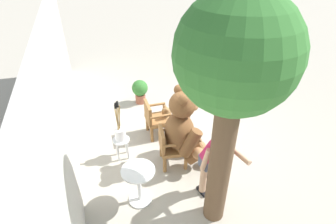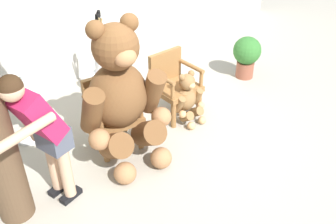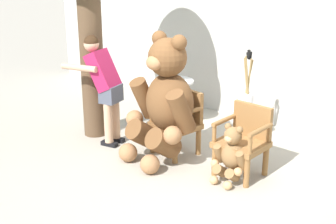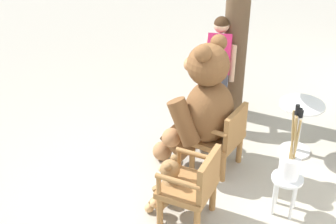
{
  "view_description": "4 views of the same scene",
  "coord_description": "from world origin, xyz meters",
  "px_view_note": "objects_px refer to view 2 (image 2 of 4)",
  "views": [
    {
      "loc": [
        -4.25,
        1.91,
        3.79
      ],
      "look_at": [
        0.32,
        0.32,
        0.69
      ],
      "focal_mm": 28.0,
      "sensor_mm": 36.0,
      "label": 1
    },
    {
      "loc": [
        -2.5,
        -2.61,
        2.9
      ],
      "look_at": [
        -0.11,
        -0.01,
        0.55
      ],
      "focal_mm": 40.0,
      "sensor_mm": 36.0,
      "label": 2
    },
    {
      "loc": [
        3.13,
        -4.05,
        2.64
      ],
      "look_at": [
        -0.35,
        0.16,
        0.72
      ],
      "focal_mm": 50.0,
      "sensor_mm": 36.0,
      "label": 3
    },
    {
      "loc": [
        4.12,
        1.81,
        3.54
      ],
      "look_at": [
        -0.21,
        -0.03,
        0.82
      ],
      "focal_mm": 50.0,
      "sensor_mm": 36.0,
      "label": 4
    }
  ],
  "objects_px": {
    "teddy_bear_small": "(188,98)",
    "round_side_table": "(25,107)",
    "wooden_chair_right": "(173,83)",
    "teddy_bear_large": "(121,95)",
    "wooden_chair_left": "(112,111)",
    "brush_bucket": "(103,60)",
    "white_stool": "(105,79)",
    "potted_plant": "(247,54)",
    "person_visitor": "(41,129)"
  },
  "relations": [
    {
      "from": "person_visitor",
      "to": "round_side_table",
      "type": "relative_size",
      "value": 2.13
    },
    {
      "from": "wooden_chair_right",
      "to": "teddy_bear_small",
      "type": "distance_m",
      "value": 0.3
    },
    {
      "from": "wooden_chair_left",
      "to": "teddy_bear_large",
      "type": "bearing_deg",
      "value": -95.39
    },
    {
      "from": "wooden_chair_right",
      "to": "person_visitor",
      "type": "height_order",
      "value": "person_visitor"
    },
    {
      "from": "brush_bucket",
      "to": "potted_plant",
      "type": "height_order",
      "value": "brush_bucket"
    },
    {
      "from": "person_visitor",
      "to": "white_stool",
      "type": "xyz_separation_m",
      "value": [
        1.51,
        1.28,
        -0.56
      ]
    },
    {
      "from": "teddy_bear_large",
      "to": "white_stool",
      "type": "bearing_deg",
      "value": 65.56
    },
    {
      "from": "round_side_table",
      "to": "potted_plant",
      "type": "relative_size",
      "value": 1.06
    },
    {
      "from": "teddy_bear_small",
      "to": "brush_bucket",
      "type": "height_order",
      "value": "brush_bucket"
    },
    {
      "from": "teddy_bear_large",
      "to": "potted_plant",
      "type": "bearing_deg",
      "value": 5.32
    },
    {
      "from": "teddy_bear_large",
      "to": "teddy_bear_small",
      "type": "bearing_deg",
      "value": -0.58
    },
    {
      "from": "potted_plant",
      "to": "teddy_bear_small",
      "type": "bearing_deg",
      "value": -170.87
    },
    {
      "from": "teddy_bear_large",
      "to": "white_stool",
      "type": "relative_size",
      "value": 3.62
    },
    {
      "from": "wooden_chair_right",
      "to": "teddy_bear_large",
      "type": "xyz_separation_m",
      "value": [
        -1.03,
        -0.27,
        0.35
      ]
    },
    {
      "from": "person_visitor",
      "to": "teddy_bear_small",
      "type": "bearing_deg",
      "value": 3.29
    },
    {
      "from": "wooden_chair_right",
      "to": "potted_plant",
      "type": "height_order",
      "value": "wooden_chair_right"
    },
    {
      "from": "teddy_bear_small",
      "to": "brush_bucket",
      "type": "bearing_deg",
      "value": 113.38
    },
    {
      "from": "brush_bucket",
      "to": "potted_plant",
      "type": "xyz_separation_m",
      "value": [
        2.07,
        -0.91,
        -0.25
      ]
    },
    {
      "from": "person_visitor",
      "to": "white_stool",
      "type": "height_order",
      "value": "person_visitor"
    },
    {
      "from": "person_visitor",
      "to": "potted_plant",
      "type": "distance_m",
      "value": 3.64
    },
    {
      "from": "round_side_table",
      "to": "potted_plant",
      "type": "bearing_deg",
      "value": -14.29
    },
    {
      "from": "wooden_chair_left",
      "to": "brush_bucket",
      "type": "relative_size",
      "value": 0.97
    },
    {
      "from": "person_visitor",
      "to": "white_stool",
      "type": "bearing_deg",
      "value": 40.28
    },
    {
      "from": "potted_plant",
      "to": "person_visitor",
      "type": "bearing_deg",
      "value": -174.13
    },
    {
      "from": "teddy_bear_large",
      "to": "round_side_table",
      "type": "relative_size",
      "value": 2.31
    },
    {
      "from": "teddy_bear_large",
      "to": "brush_bucket",
      "type": "relative_size",
      "value": 1.87
    },
    {
      "from": "white_stool",
      "to": "teddy_bear_small",
      "type": "bearing_deg",
      "value": -66.56
    },
    {
      "from": "wooden_chair_right",
      "to": "potted_plant",
      "type": "bearing_deg",
      "value": -1.01
    },
    {
      "from": "teddy_bear_small",
      "to": "round_side_table",
      "type": "distance_m",
      "value": 2.03
    },
    {
      "from": "wooden_chair_left",
      "to": "white_stool",
      "type": "distance_m",
      "value": 1.02
    },
    {
      "from": "wooden_chair_right",
      "to": "white_stool",
      "type": "bearing_deg",
      "value": 119.93
    },
    {
      "from": "teddy_bear_small",
      "to": "white_stool",
      "type": "xyz_separation_m",
      "value": [
        -0.5,
        1.16,
        0.01
      ]
    },
    {
      "from": "teddy_bear_large",
      "to": "wooden_chair_left",
      "type": "bearing_deg",
      "value": 84.61
    },
    {
      "from": "brush_bucket",
      "to": "teddy_bear_small",
      "type": "bearing_deg",
      "value": -66.62
    },
    {
      "from": "wooden_chair_left",
      "to": "teddy_bear_large",
      "type": "distance_m",
      "value": 0.44
    },
    {
      "from": "wooden_chair_right",
      "to": "teddy_bear_small",
      "type": "relative_size",
      "value": 1.2
    },
    {
      "from": "teddy_bear_large",
      "to": "potted_plant",
      "type": "xyz_separation_m",
      "value": [
        2.6,
        0.24,
        -0.42
      ]
    },
    {
      "from": "wooden_chair_right",
      "to": "white_stool",
      "type": "relative_size",
      "value": 1.87
    },
    {
      "from": "wooden_chair_left",
      "to": "brush_bucket",
      "type": "distance_m",
      "value": 1.03
    },
    {
      "from": "teddy_bear_small",
      "to": "white_stool",
      "type": "height_order",
      "value": "teddy_bear_small"
    },
    {
      "from": "teddy_bear_small",
      "to": "person_visitor",
      "type": "relative_size",
      "value": 0.47
    },
    {
      "from": "white_stool",
      "to": "potted_plant",
      "type": "xyz_separation_m",
      "value": [
        2.08,
        -0.91,
        0.04
      ]
    },
    {
      "from": "wooden_chair_right",
      "to": "person_visitor",
      "type": "distance_m",
      "value": 2.1
    },
    {
      "from": "teddy_bear_large",
      "to": "person_visitor",
      "type": "height_order",
      "value": "teddy_bear_large"
    },
    {
      "from": "wooden_chair_left",
      "to": "potted_plant",
      "type": "height_order",
      "value": "wooden_chair_left"
    },
    {
      "from": "wooden_chair_left",
      "to": "potted_plant",
      "type": "relative_size",
      "value": 1.26
    },
    {
      "from": "white_stool",
      "to": "potted_plant",
      "type": "bearing_deg",
      "value": -23.67
    },
    {
      "from": "white_stool",
      "to": "teddy_bear_large",
      "type": "bearing_deg",
      "value": -114.44
    },
    {
      "from": "wooden_chair_left",
      "to": "brush_bucket",
      "type": "xyz_separation_m",
      "value": [
        0.5,
        0.88,
        0.19
      ]
    },
    {
      "from": "white_stool",
      "to": "potted_plant",
      "type": "distance_m",
      "value": 2.27
    }
  ]
}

